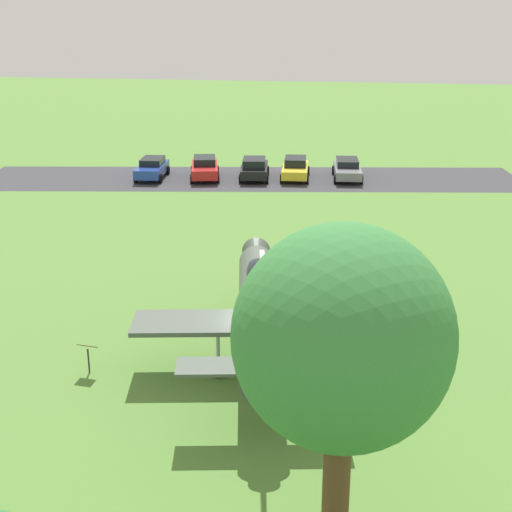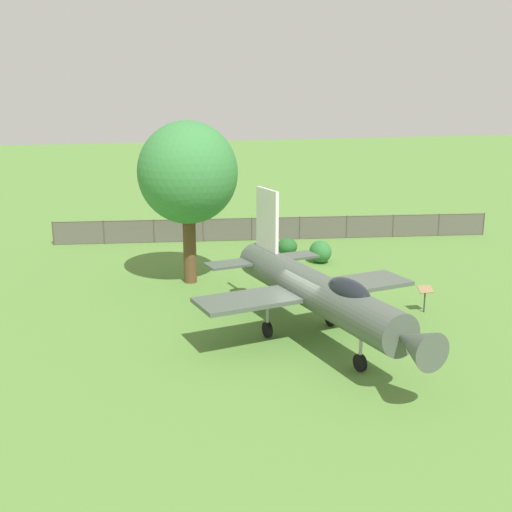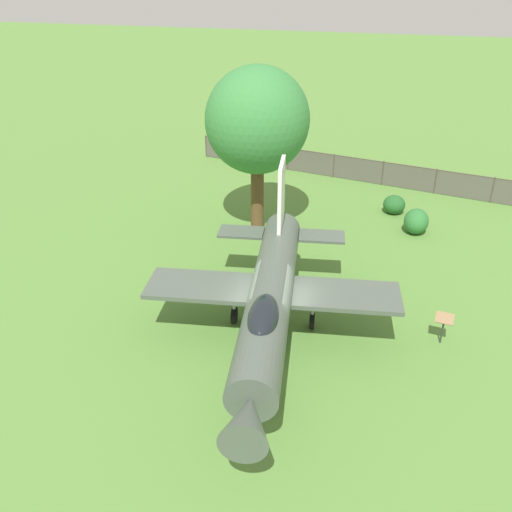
{
  "view_description": "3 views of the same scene",
  "coord_description": "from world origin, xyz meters",
  "px_view_note": "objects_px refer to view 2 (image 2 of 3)",
  "views": [
    {
      "loc": [
        22.76,
        3.32,
        12.01
      ],
      "look_at": [
        -7.09,
        -1.19,
        1.5
      ],
      "focal_mm": 50.67,
      "sensor_mm": 36.0,
      "label": 1
    },
    {
      "loc": [
        -21.16,
        8.36,
        9.11
      ],
      "look_at": [
        3.53,
        1.23,
        2.5
      ],
      "focal_mm": 44.89,
      "sensor_mm": 36.0,
      "label": 2
    },
    {
      "loc": [
        -14.93,
        -3.94,
        11.61
      ],
      "look_at": [
        1.25,
        0.88,
        2.62
      ],
      "focal_mm": 38.43,
      "sensor_mm": 36.0,
      "label": 3
    }
  ],
  "objects_px": {
    "shrub_near_fence": "(287,246)",
    "shrub_by_tree": "(320,252)",
    "display_jet": "(319,291)",
    "info_plaque": "(425,293)",
    "shade_tree": "(188,174)"
  },
  "relations": [
    {
      "from": "shrub_near_fence",
      "to": "shrub_by_tree",
      "type": "relative_size",
      "value": 0.83
    },
    {
      "from": "display_jet",
      "to": "info_plaque",
      "type": "height_order",
      "value": "display_jet"
    },
    {
      "from": "display_jet",
      "to": "shade_tree",
      "type": "height_order",
      "value": "shade_tree"
    },
    {
      "from": "shrub_by_tree",
      "to": "info_plaque",
      "type": "bearing_deg",
      "value": -172.29
    },
    {
      "from": "shade_tree",
      "to": "info_plaque",
      "type": "relative_size",
      "value": 6.85
    },
    {
      "from": "display_jet",
      "to": "shade_tree",
      "type": "distance_m",
      "value": 10.23
    },
    {
      "from": "shrub_near_fence",
      "to": "display_jet",
      "type": "bearing_deg",
      "value": 166.02
    },
    {
      "from": "display_jet",
      "to": "shrub_by_tree",
      "type": "bearing_deg",
      "value": 148.22
    },
    {
      "from": "shrub_by_tree",
      "to": "display_jet",
      "type": "bearing_deg",
      "value": 157.84
    },
    {
      "from": "shade_tree",
      "to": "shrub_near_fence",
      "type": "height_order",
      "value": "shade_tree"
    },
    {
      "from": "shade_tree",
      "to": "shrub_by_tree",
      "type": "relative_size",
      "value": 5.42
    },
    {
      "from": "display_jet",
      "to": "shrub_by_tree",
      "type": "height_order",
      "value": "display_jet"
    },
    {
      "from": "shade_tree",
      "to": "shrub_near_fence",
      "type": "bearing_deg",
      "value": -58.56
    },
    {
      "from": "display_jet",
      "to": "shrub_near_fence",
      "type": "distance_m",
      "value": 13.53
    },
    {
      "from": "display_jet",
      "to": "shrub_by_tree",
      "type": "xyz_separation_m",
      "value": [
        10.88,
        -4.43,
        -1.41
      ]
    }
  ]
}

